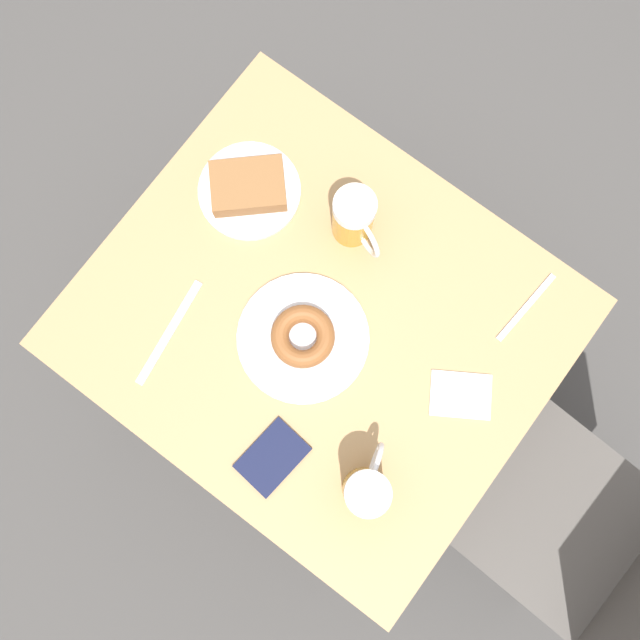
% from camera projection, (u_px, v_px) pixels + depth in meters
% --- Properties ---
extents(ground_plane, '(8.00, 8.00, 0.00)m').
position_uv_depth(ground_plane, '(320.00, 363.00, 2.10)').
color(ground_plane, '#474442').
extents(table, '(0.77, 0.88, 0.73)m').
position_uv_depth(table, '(320.00, 327.00, 1.45)').
color(table, tan).
rests_on(table, ground_plane).
extents(chair, '(0.42, 0.42, 0.90)m').
position_uv_depth(chair, '(616.00, 558.00, 1.49)').
color(chair, '#514C47').
rests_on(chair, ground_plane).
extents(plate_with_cake, '(0.21, 0.21, 0.05)m').
position_uv_depth(plate_with_cake, '(249.00, 188.00, 1.41)').
color(plate_with_cake, silver).
rests_on(plate_with_cake, table).
extents(plate_with_donut, '(0.26, 0.26, 0.05)m').
position_uv_depth(plate_with_donut, '(303.00, 337.00, 1.36)').
color(plate_with_donut, silver).
rests_on(plate_with_donut, table).
extents(beer_mug_left, '(0.13, 0.08, 0.15)m').
position_uv_depth(beer_mug_left, '(366.00, 489.00, 1.26)').
color(beer_mug_left, '#C68C23').
rests_on(beer_mug_left, table).
extents(beer_mug_center, '(0.08, 0.13, 0.15)m').
position_uv_depth(beer_mug_center, '(354.00, 218.00, 1.34)').
color(beer_mug_center, '#C68C23').
rests_on(beer_mug_center, table).
extents(napkin_folded, '(0.13, 0.14, 0.00)m').
position_uv_depth(napkin_folded, '(461.00, 395.00, 1.36)').
color(napkin_folded, white).
rests_on(napkin_folded, table).
extents(fork, '(0.17, 0.03, 0.00)m').
position_uv_depth(fork, '(526.00, 307.00, 1.39)').
color(fork, silver).
rests_on(fork, table).
extents(knife, '(0.23, 0.05, 0.00)m').
position_uv_depth(knife, '(169.00, 332.00, 1.38)').
color(knife, silver).
rests_on(knife, table).
extents(passport_near_edge, '(0.13, 0.10, 0.01)m').
position_uv_depth(passport_near_edge, '(272.00, 457.00, 1.34)').
color(passport_near_edge, '#141938').
rests_on(passport_near_edge, table).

